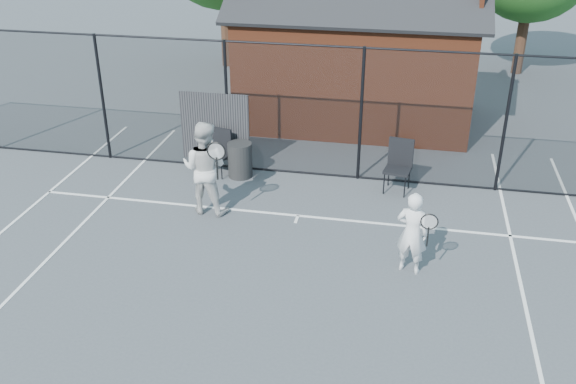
% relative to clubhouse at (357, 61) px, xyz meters
% --- Properties ---
extents(ground, '(80.00, 80.00, 0.00)m').
position_rel_clubhouse_xyz_m(ground, '(-0.50, -9.00, -1.61)').
color(ground, '#41464B').
rests_on(ground, ground).
extents(court_lines, '(11.02, 18.00, 0.01)m').
position_rel_clubhouse_xyz_m(court_lines, '(-0.50, -10.32, -1.60)').
color(court_lines, white).
rests_on(court_lines, ground).
extents(fence, '(22.04, 3.00, 3.00)m').
position_rel_clubhouse_xyz_m(fence, '(-0.80, -4.00, -0.16)').
color(fence, black).
rests_on(fence, ground).
extents(clubhouse, '(6.50, 4.36, 4.19)m').
position_rel_clubhouse_xyz_m(clubhouse, '(0.00, 0.00, 0.00)').
color(clubhouse, brown).
rests_on(clubhouse, ground).
extents(player_front, '(0.71, 0.55, 1.50)m').
position_rel_clubhouse_xyz_m(player_front, '(1.74, -7.56, -0.85)').
color(player_front, white).
rests_on(player_front, ground).
extents(player_back, '(1.06, 0.80, 1.92)m').
position_rel_clubhouse_xyz_m(player_back, '(-2.37, -6.13, -0.65)').
color(player_back, silver).
rests_on(player_back, ground).
extents(chair_left, '(0.60, 0.62, 1.03)m').
position_rel_clubhouse_xyz_m(chair_left, '(-2.64, -4.40, -1.09)').
color(chair_left, black).
rests_on(chair_left, ground).
extents(chair_right, '(0.63, 0.64, 1.12)m').
position_rel_clubhouse_xyz_m(chair_right, '(1.38, -4.49, -1.05)').
color(chair_right, black).
rests_on(chair_right, ground).
extents(waste_bin, '(0.59, 0.59, 0.80)m').
position_rel_clubhouse_xyz_m(waste_bin, '(-2.13, -4.40, -1.21)').
color(waste_bin, '#242424').
rests_on(waste_bin, ground).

